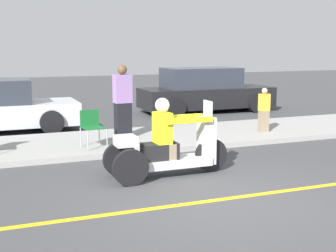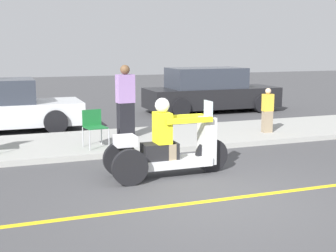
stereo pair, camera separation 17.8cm
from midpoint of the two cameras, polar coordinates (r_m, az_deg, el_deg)
name	(u,v)px [view 1 (the left image)]	position (r m, az deg, el deg)	size (l,w,h in m)	color
ground_plane	(221,200)	(7.33, 5.81, -8.91)	(60.00, 60.00, 0.00)	#424244
lane_stripe	(205,202)	(7.21, 3.81, -9.18)	(24.00, 0.12, 0.01)	gold
sidewalk_strip	(133,140)	(11.45, -4.79, -1.74)	(28.00, 2.80, 0.12)	#9E9E99
motorcycle_trike	(168,148)	(8.42, -0.62, -2.76)	(2.30, 0.75, 1.43)	black
spectator_end_of_line	(123,103)	(11.36, -5.99, 2.81)	(0.44, 0.29, 1.77)	black
spectator_mid_group	(264,111)	(12.33, 11.21, 1.83)	(0.28, 0.18, 1.15)	gray
folding_chair_set_back	(92,125)	(10.43, -9.77, 0.17)	(0.53, 0.53, 0.82)	#A5A8AD
parked_car_lot_center	(205,91)	(16.71, 4.21, 4.26)	(4.73, 1.94, 1.57)	black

